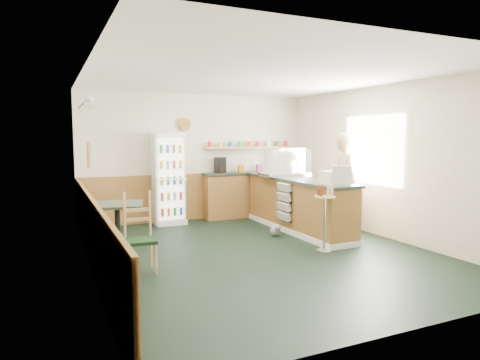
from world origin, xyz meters
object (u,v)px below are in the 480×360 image
cash_register (335,178)px  shopkeeper (346,183)px  drinks_fridge (168,179)px  display_case (285,163)px  condiment_stand (325,210)px  cafe_chair (139,230)px  cafe_table (118,219)px

cash_register → shopkeeper: shopkeeper is taller
drinks_fridge → cash_register: (2.07, -2.80, 0.19)m
drinks_fridge → display_case: drinks_fridge is taller
cash_register → condiment_stand: 0.69m
shopkeeper → display_case: bearing=47.7°
cafe_chair → cafe_table: bearing=102.0°
display_case → shopkeeper: (0.70, -1.04, -0.34)m
drinks_fridge → cafe_table: drinks_fridge is taller
cash_register → cafe_table: cash_register is taller
drinks_fridge → condiment_stand: bearing=-62.1°
condiment_stand → cafe_chair: (-2.84, 0.24, -0.11)m
display_case → cafe_table: size_ratio=1.09×
cafe_chair → display_case: bearing=29.6°
drinks_fridge → shopkeeper: (2.77, -2.21, 0.00)m
drinks_fridge → cafe_chair: size_ratio=1.76×
shopkeeper → cafe_table: shopkeeper is taller
cafe_table → cafe_chair: 0.85m
drinks_fridge → condiment_stand: (1.66, -3.12, -0.27)m
display_case → cafe_chair: size_ratio=0.90×
condiment_stand → cafe_table: (-2.99, 1.08, -0.10)m
display_case → cash_register: bearing=-90.0°
cash_register → cafe_chair: cash_register is taller
cash_register → shopkeeper: (0.70, 0.59, -0.19)m
shopkeeper → cafe_chair: shopkeeper is taller
drinks_fridge → cash_register: bearing=-53.6°
shopkeeper → condiment_stand: shopkeeper is taller
condiment_stand → cafe_chair: bearing=175.1°
display_case → cash_register: (-0.00, -1.63, -0.16)m
shopkeeper → cafe_chair: bearing=113.5°
display_case → shopkeeper: 1.30m
display_case → condiment_stand: display_case is taller
shopkeeper → condiment_stand: bearing=143.2°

